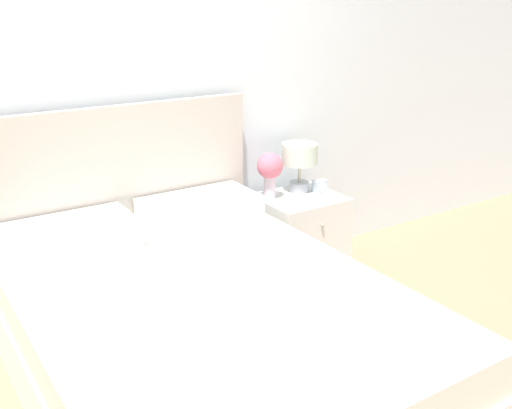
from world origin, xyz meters
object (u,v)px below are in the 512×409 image
(table_lamp, at_px, (300,158))
(flower_vase, at_px, (270,169))
(alarm_clock, at_px, (320,186))
(bed, at_px, (202,330))
(nightstand, at_px, (299,236))

(table_lamp, height_order, flower_vase, table_lamp)
(alarm_clock, bearing_deg, table_lamp, 142.28)
(table_lamp, distance_m, alarm_clock, 0.22)
(bed, height_order, nightstand, bed)
(table_lamp, height_order, alarm_clock, table_lamp)
(table_lamp, distance_m, flower_vase, 0.23)
(bed, relative_size, nightstand, 3.86)
(flower_vase, distance_m, alarm_clock, 0.37)
(nightstand, relative_size, flower_vase, 1.85)
(nightstand, bearing_deg, alarm_clock, 3.04)
(flower_vase, bearing_deg, bed, -138.94)
(bed, distance_m, flower_vase, 1.28)
(nightstand, relative_size, table_lamp, 1.70)
(bed, relative_size, alarm_clock, 23.23)
(bed, distance_m, nightstand, 1.29)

